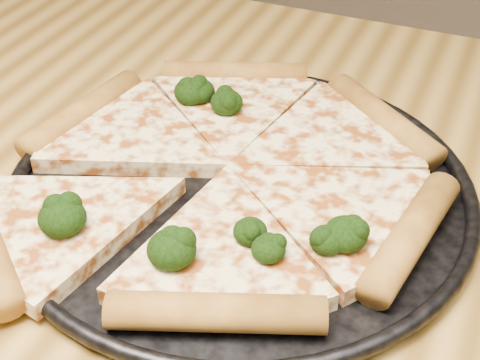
% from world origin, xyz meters
% --- Properties ---
extents(pizza_pan, '(0.37, 0.37, 0.02)m').
position_xyz_m(pizza_pan, '(-0.02, 0.09, 0.76)').
color(pizza_pan, black).
rests_on(pizza_pan, dining_table).
extents(pizza, '(0.36, 0.38, 0.03)m').
position_xyz_m(pizza, '(-0.04, 0.09, 0.77)').
color(pizza, beige).
rests_on(pizza, pizza_pan).
extents(broccoli_florets, '(0.22, 0.23, 0.03)m').
position_xyz_m(broccoli_florets, '(-0.05, 0.06, 0.78)').
color(broccoli_florets, black).
rests_on(broccoli_florets, pizza).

